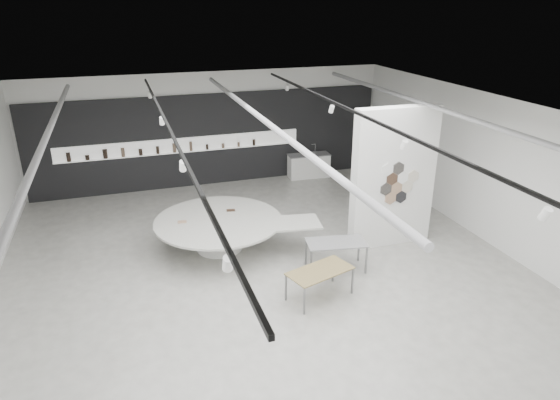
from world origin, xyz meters
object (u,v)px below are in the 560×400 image
object	(u,v)px
display_island	(221,230)
kitchen_counter	(309,166)
sample_table_stone	(336,244)
sample_table_wood	(320,272)
partition_column	(393,178)

from	to	relation	value
display_island	kitchen_counter	bearing A→B (deg)	56.31
display_island	sample_table_stone	size ratio (longest dim) A/B	2.90
display_island	kitchen_counter	xyz separation A→B (m)	(4.12, 4.51, -0.11)
display_island	kitchen_counter	distance (m)	6.11
sample_table_wood	kitchen_counter	world-z (taller)	kitchen_counter
sample_table_wood	sample_table_stone	xyz separation A→B (m)	(0.82, 1.00, 0.04)
display_island	sample_table_wood	distance (m)	3.24
partition_column	sample_table_stone	bearing A→B (deg)	-155.69
sample_table_wood	partition_column	bearing A→B (deg)	34.41
display_island	sample_table_wood	world-z (taller)	display_island
partition_column	display_island	bearing A→B (deg)	166.78
display_island	sample_table_wood	size ratio (longest dim) A/B	2.79
partition_column	sample_table_wood	world-z (taller)	partition_column
partition_column	display_island	xyz separation A→B (m)	(-4.24, 1.00, -1.27)
kitchen_counter	display_island	bearing A→B (deg)	-129.59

